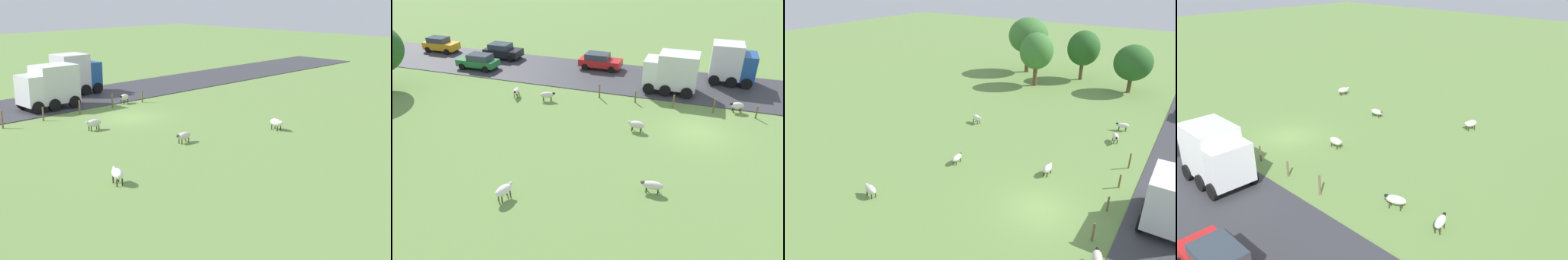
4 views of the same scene
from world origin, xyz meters
TOP-DOWN VIEW (x-y plane):
  - ground_plane at (0.00, 0.00)m, footprint 160.00×160.00m
  - sheep_0 at (-9.76, -4.67)m, footprint 1.21×0.75m
  - sheep_1 at (-10.55, 9.05)m, footprint 1.19×0.80m
  - sheep_2 at (1.59, 14.82)m, footprint 1.22×0.71m
  - sheep_3 at (-7.61, 1.86)m, footprint 0.52×1.24m
  - sheep_4 at (4.25, -2.70)m, footprint 0.75×1.14m
  - sheep_5 at (1.64, 12.01)m, footprint 0.84×1.28m
  - sheep_6 at (-1.18, 4.02)m, footprint 0.52×1.21m
  - fence_post_0 at (3.56, -4.05)m, footprint 0.12×0.12m
  - fence_post_1 at (3.56, -1.01)m, footprint 0.12×0.12m
  - fence_post_2 at (3.56, 2.03)m, footprint 0.12×0.12m
  - fence_post_3 at (3.56, 5.07)m, footprint 0.12×0.12m
  - fence_post_4 at (3.56, 8.12)m, footprint 0.12×0.12m
  - truck_1 at (6.74, 2.68)m, footprint 2.70×4.41m

SIDE VIEW (x-z plane):
  - ground_plane at x=0.00m, z-range 0.00..0.00m
  - sheep_3 at x=-7.61m, z-range 0.11..0.79m
  - sheep_6 at x=-1.18m, z-range 0.12..0.88m
  - fence_post_0 at x=3.56m, z-range 0.00..1.01m
  - fence_post_3 at x=3.56m, z-range 0.00..1.01m
  - sheep_0 at x=-9.76m, z-range 0.13..0.90m
  - sheep_2 at x=1.59m, z-range 0.15..0.90m
  - sheep_5 at x=1.64m, z-range 0.14..0.90m
  - fence_post_2 at x=3.56m, z-range 0.00..1.06m
  - sheep_4 at x=4.25m, z-range 0.14..0.94m
  - sheep_1 at x=-10.55m, z-range 0.15..0.95m
  - fence_post_1 at x=3.56m, z-range 0.00..1.16m
  - fence_post_4 at x=3.56m, z-range 0.00..1.23m
  - truck_1 at x=6.74m, z-range 0.16..3.55m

